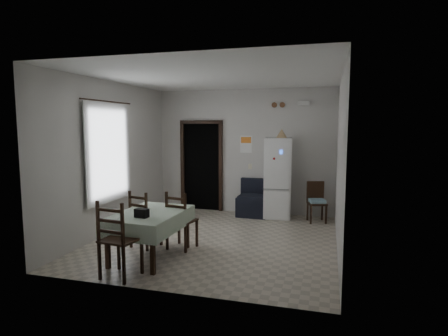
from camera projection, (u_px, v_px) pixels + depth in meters
name	position (u px, v px, depth m)	size (l,w,h in m)	color
ground	(217.00, 239.00, 6.81)	(4.50, 4.50, 0.00)	#B3A792
ceiling	(216.00, 77.00, 6.48)	(4.20, 4.50, 0.02)	white
wall_back	(244.00, 151.00, 8.80)	(4.20, 0.02, 2.90)	beige
wall_front	(162.00, 177.00, 4.49)	(4.20, 0.02, 2.90)	beige
wall_left	(112.00, 157.00, 7.21)	(0.02, 4.50, 2.90)	beige
wall_right	(340.00, 163.00, 6.08)	(0.02, 4.50, 2.90)	beige
doorway	(205.00, 166.00, 9.32)	(1.06, 0.52, 2.22)	black
window_recess	(104.00, 153.00, 7.02)	(0.10, 1.20, 1.60)	silver
curtain	(109.00, 153.00, 6.99)	(0.02, 1.45, 1.85)	beige
curtain_rod	(108.00, 101.00, 6.88)	(0.02, 0.02, 1.60)	black
calendar	(246.00, 144.00, 8.75)	(0.28, 0.02, 0.40)	white
calendar_image	(246.00, 140.00, 8.73)	(0.24, 0.01, 0.14)	orange
light_switch	(250.00, 166.00, 8.78)	(0.08, 0.02, 0.12)	beige
vent_left	(274.00, 105.00, 8.47)	(0.12, 0.12, 0.03)	brown
vent_right	(282.00, 105.00, 8.42)	(0.12, 0.12, 0.03)	brown
emergency_light	(303.00, 103.00, 8.27)	(0.25, 0.07, 0.09)	white
fridge	(278.00, 178.00, 8.33)	(0.58, 0.58, 1.79)	white
tan_cone	(282.00, 133.00, 8.18)	(0.24, 0.24, 0.19)	tan
navy_seat	(253.00, 198.00, 8.53)	(0.69, 0.66, 0.83)	black
corner_chair	(317.00, 202.00, 7.96)	(0.37, 0.37, 0.86)	black
dining_table	(150.00, 235.00, 5.83)	(0.92, 1.39, 0.72)	#A0B49A
black_bag	(142.00, 213.00, 5.46)	(0.20, 0.12, 0.13)	black
dining_chair_far_left	(146.00, 218.00, 6.35)	(0.42, 0.42, 0.98)	black
dining_chair_far_right	(182.00, 220.00, 6.26)	(0.42, 0.42, 0.98)	black
dining_chair_near_head	(120.00, 238.00, 5.06)	(0.46, 0.46, 1.08)	black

